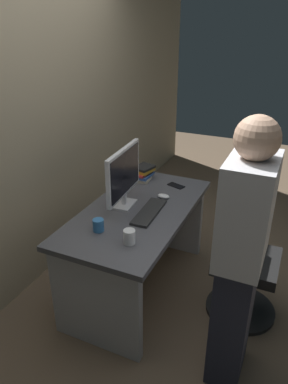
{
  "coord_description": "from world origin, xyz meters",
  "views": [
    {
      "loc": [
        -2.16,
        -1.03,
        2.02
      ],
      "look_at": [
        0.0,
        -0.05,
        0.88
      ],
      "focal_mm": 33.64,
      "sensor_mm": 36.0,
      "label": 1
    }
  ],
  "objects_px": {
    "cup_by_monitor": "(98,225)",
    "keyboard": "(149,212)",
    "person_at_desk": "(240,260)",
    "monitor": "(124,175)",
    "book_stack": "(143,173)",
    "cup_near_keyboard": "(129,237)",
    "cell_phone": "(176,186)",
    "mouse": "(163,196)",
    "desk": "(138,234)",
    "office_chair": "(239,263)"
  },
  "relations": [
    {
      "from": "desk",
      "to": "mouse",
      "type": "xyz_separation_m",
      "value": [
        0.25,
        -0.11,
        0.24
      ]
    },
    {
      "from": "person_at_desk",
      "to": "monitor",
      "type": "height_order",
      "value": "person_at_desk"
    },
    {
      "from": "office_chair",
      "to": "person_at_desk",
      "type": "xyz_separation_m",
      "value": [
        -0.54,
        -0.07,
        0.41
      ]
    },
    {
      "from": "desk",
      "to": "cup_by_monitor",
      "type": "xyz_separation_m",
      "value": [
        -0.39,
        0.11,
        0.27
      ]
    },
    {
      "from": "desk",
      "to": "cup_by_monitor",
      "type": "relative_size",
      "value": 16.74
    },
    {
      "from": "cup_by_monitor",
      "to": "book_stack",
      "type": "bearing_deg",
      "value": 5.49
    },
    {
      "from": "monitor",
      "to": "book_stack",
      "type": "bearing_deg",
      "value": 8.75
    },
    {
      "from": "keyboard",
      "to": "cup_near_keyboard",
      "type": "height_order",
      "value": "cup_near_keyboard"
    },
    {
      "from": "keyboard",
      "to": "cup_near_keyboard",
      "type": "relative_size",
      "value": 4.53
    },
    {
      "from": "cup_near_keyboard",
      "to": "cell_phone",
      "type": "distance_m",
      "value": 0.95
    },
    {
      "from": "mouse",
      "to": "desk",
      "type": "bearing_deg",
      "value": 156.12
    },
    {
      "from": "cup_by_monitor",
      "to": "keyboard",
      "type": "bearing_deg",
      "value": -30.1
    },
    {
      "from": "office_chair",
      "to": "cup_by_monitor",
      "type": "height_order",
      "value": "office_chair"
    },
    {
      "from": "monitor",
      "to": "keyboard",
      "type": "distance_m",
      "value": 0.33
    },
    {
      "from": "cup_near_keyboard",
      "to": "monitor",
      "type": "bearing_deg",
      "value": 30.66
    },
    {
      "from": "keyboard",
      "to": "book_stack",
      "type": "distance_m",
      "value": 0.62
    },
    {
      "from": "mouse",
      "to": "cup_near_keyboard",
      "type": "bearing_deg",
      "value": -176.7
    },
    {
      "from": "monitor",
      "to": "mouse",
      "type": "distance_m",
      "value": 0.41
    },
    {
      "from": "office_chair",
      "to": "monitor",
      "type": "relative_size",
      "value": 1.74
    },
    {
      "from": "person_at_desk",
      "to": "book_stack",
      "type": "height_order",
      "value": "person_at_desk"
    },
    {
      "from": "mouse",
      "to": "cup_by_monitor",
      "type": "height_order",
      "value": "cup_by_monitor"
    },
    {
      "from": "person_at_desk",
      "to": "book_stack",
      "type": "xyz_separation_m",
      "value": [
        1.0,
        1.04,
        -0.04
      ]
    },
    {
      "from": "office_chair",
      "to": "mouse",
      "type": "xyz_separation_m",
      "value": [
        0.18,
        0.67,
        0.32
      ]
    },
    {
      "from": "cup_near_keyboard",
      "to": "cup_by_monitor",
      "type": "bearing_deg",
      "value": 79.7
    },
    {
      "from": "person_at_desk",
      "to": "cell_phone",
      "type": "height_order",
      "value": "person_at_desk"
    },
    {
      "from": "desk",
      "to": "office_chair",
      "type": "relative_size",
      "value": 1.53
    },
    {
      "from": "cup_by_monitor",
      "to": "desk",
      "type": "bearing_deg",
      "value": -15.31
    },
    {
      "from": "keyboard",
      "to": "cell_phone",
      "type": "distance_m",
      "value": 0.53
    },
    {
      "from": "book_stack",
      "to": "monitor",
      "type": "bearing_deg",
      "value": -171.25
    },
    {
      "from": "mouse",
      "to": "monitor",
      "type": "bearing_deg",
      "value": 136.56
    },
    {
      "from": "keyboard",
      "to": "mouse",
      "type": "xyz_separation_m",
      "value": [
        0.27,
        -0.0,
        0.01
      ]
    },
    {
      "from": "office_chair",
      "to": "cup_by_monitor",
      "type": "xyz_separation_m",
      "value": [
        -0.46,
        0.89,
        0.35
      ]
    },
    {
      "from": "monitor",
      "to": "cell_phone",
      "type": "distance_m",
      "value": 0.61
    },
    {
      "from": "office_chair",
      "to": "book_stack",
      "type": "height_order",
      "value": "office_chair"
    },
    {
      "from": "person_at_desk",
      "to": "cell_phone",
      "type": "xyz_separation_m",
      "value": [
        0.99,
        0.72,
        -0.1
      ]
    },
    {
      "from": "monitor",
      "to": "mouse",
      "type": "relative_size",
      "value": 5.41
    },
    {
      "from": "book_stack",
      "to": "cell_phone",
      "type": "height_order",
      "value": "book_stack"
    },
    {
      "from": "person_at_desk",
      "to": "cup_by_monitor",
      "type": "distance_m",
      "value": 0.96
    },
    {
      "from": "monitor",
      "to": "cup_near_keyboard",
      "type": "height_order",
      "value": "monitor"
    },
    {
      "from": "desk",
      "to": "book_stack",
      "type": "xyz_separation_m",
      "value": [
        0.52,
        0.2,
        0.29
      ]
    },
    {
      "from": "keyboard",
      "to": "mouse",
      "type": "height_order",
      "value": "mouse"
    },
    {
      "from": "person_at_desk",
      "to": "monitor",
      "type": "bearing_deg",
      "value": 63.18
    },
    {
      "from": "mouse",
      "to": "cup_by_monitor",
      "type": "distance_m",
      "value": 0.68
    },
    {
      "from": "person_at_desk",
      "to": "cup_near_keyboard",
      "type": "height_order",
      "value": "person_at_desk"
    },
    {
      "from": "mouse",
      "to": "cell_phone",
      "type": "distance_m",
      "value": 0.26
    },
    {
      "from": "office_chair",
      "to": "mouse",
      "type": "relative_size",
      "value": 9.4
    },
    {
      "from": "person_at_desk",
      "to": "cup_near_keyboard",
      "type": "relative_size",
      "value": 17.25
    },
    {
      "from": "person_at_desk",
      "to": "mouse",
      "type": "bearing_deg",
      "value": 45.42
    },
    {
      "from": "office_chair",
      "to": "cup_by_monitor",
      "type": "distance_m",
      "value": 1.06
    },
    {
      "from": "book_stack",
      "to": "cell_phone",
      "type": "relative_size",
      "value": 1.47
    }
  ]
}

